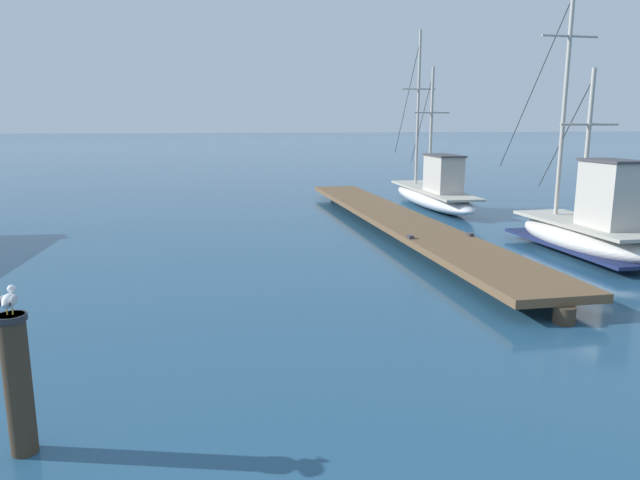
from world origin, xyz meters
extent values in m
cube|color=brown|center=(6.78, 17.30, 0.37)|extent=(2.03, 17.43, 0.16)
cylinder|color=#3D3023|center=(6.67, 8.60, 0.15)|extent=(0.36, 0.36, 0.29)
cylinder|color=#3D3023|center=(6.74, 14.40, 0.15)|extent=(0.36, 0.36, 0.29)
cylinder|color=#3D3023|center=(6.82, 20.20, 0.15)|extent=(0.36, 0.36, 0.29)
cylinder|color=#3D3023|center=(6.90, 26.01, 0.15)|extent=(0.36, 0.36, 0.29)
cube|color=#333338|center=(5.94, 13.83, 0.49)|extent=(0.12, 0.20, 0.08)
cube|color=#333338|center=(7.54, 13.81, 0.49)|extent=(0.12, 0.20, 0.08)
ellipsoid|color=silver|center=(9.84, 21.79, 0.37)|extent=(2.03, 7.68, 0.73)
cube|color=#B2AD9E|center=(9.84, 21.79, 0.69)|extent=(1.80, 6.91, 0.08)
cube|color=#B7B2A8|center=(9.78, 20.66, 1.40)|extent=(1.01, 1.97, 1.33)
cube|color=#3D3D42|center=(9.78, 20.66, 2.09)|extent=(1.09, 2.13, 0.06)
cylinder|color=#B2ADA3|center=(9.87, 22.17, 3.06)|extent=(0.11, 0.11, 4.66)
cylinder|color=#B2ADA3|center=(9.87, 22.17, 3.67)|extent=(1.43, 0.14, 0.06)
cylinder|color=#333338|center=(9.94, 23.43, 3.29)|extent=(0.16, 2.42, 3.45)
cylinder|color=#B2ADA3|center=(9.97, 23.88, 3.87)|extent=(0.11, 0.11, 6.27)
cylinder|color=#B2ADA3|center=(9.97, 23.88, 4.66)|extent=(1.43, 0.14, 0.06)
cylinder|color=#333338|center=(10.06, 25.57, 4.18)|extent=(0.21, 3.25, 4.64)
ellipsoid|color=silver|center=(10.38, 13.17, 0.41)|extent=(1.82, 4.87, 0.81)
cube|color=#B2AD9E|center=(10.38, 13.17, 0.77)|extent=(1.60, 4.39, 0.08)
cube|color=#19234C|center=(10.38, 13.17, 0.22)|extent=(1.83, 4.78, 0.08)
cube|color=#B7B2A8|center=(10.37, 12.44, 1.59)|extent=(0.86, 1.37, 1.55)
cube|color=#3D3D42|center=(10.37, 12.44, 2.40)|extent=(0.93, 1.48, 0.06)
cylinder|color=#B2ADA3|center=(10.38, 13.41, 2.70)|extent=(0.11, 0.11, 3.78)
cylinder|color=#B2ADA3|center=(10.38, 13.41, 3.24)|extent=(1.60, 0.07, 0.06)
cylinder|color=#333338|center=(10.39, 14.43, 2.89)|extent=(0.04, 1.97, 2.80)
cylinder|color=#B2ADA3|center=(10.39, 14.50, 3.83)|extent=(0.11, 0.11, 6.04)
cylinder|color=#B2ADA3|center=(10.39, 14.50, 5.48)|extent=(1.60, 0.07, 0.06)
cylinder|color=#333338|center=(10.41, 16.13, 4.13)|extent=(0.05, 3.14, 4.46)
cylinder|color=#3D3023|center=(-1.02, 6.30, 0.73)|extent=(0.26, 0.26, 1.46)
cylinder|color=#28282D|center=(-1.02, 6.30, 1.43)|extent=(0.30, 0.30, 0.06)
cylinder|color=gold|center=(-1.05, 6.30, 1.50)|extent=(0.01, 0.01, 0.07)
cylinder|color=gold|center=(-1.00, 6.30, 1.50)|extent=(0.01, 0.01, 0.07)
ellipsoid|color=white|center=(-1.02, 6.30, 1.60)|extent=(0.12, 0.28, 0.13)
ellipsoid|color=silver|center=(-1.08, 6.28, 1.61)|extent=(0.03, 0.24, 0.09)
ellipsoid|color=silver|center=(-0.97, 6.28, 1.61)|extent=(0.03, 0.24, 0.09)
ellipsoid|color=#383838|center=(-0.98, 6.17, 1.61)|extent=(0.02, 0.07, 0.04)
cone|color=white|center=(-1.03, 6.15, 1.60)|extent=(0.07, 0.08, 0.07)
sphere|color=white|center=(-1.02, 6.42, 1.69)|extent=(0.08, 0.08, 0.08)
cone|color=gold|center=(-1.02, 6.47, 1.68)|extent=(0.02, 0.05, 0.02)
camera|label=1|loc=(0.79, 0.48, 3.27)|focal=32.53mm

